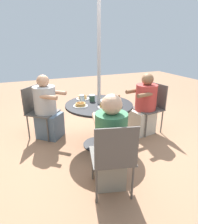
# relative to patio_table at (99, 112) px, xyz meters

# --- Properties ---
(ground_plane) EXTENTS (12.00, 12.00, 0.00)m
(ground_plane) POSITION_rel_patio_table_xyz_m (0.00, 0.00, -0.58)
(ground_plane) COLOR #9E7051
(patio_table) EXTENTS (1.05, 1.05, 0.72)m
(patio_table) POSITION_rel_patio_table_xyz_m (0.00, 0.00, 0.00)
(patio_table) COLOR black
(patio_table) RESTS_ON ground
(umbrella_pole) EXTENTS (0.05, 0.05, 2.37)m
(umbrella_pole) POSITION_rel_patio_table_xyz_m (0.00, 0.00, 0.61)
(umbrella_pole) COLOR #ADADB2
(umbrella_pole) RESTS_ON ground
(patio_chair_north) EXTENTS (0.65, 0.65, 0.90)m
(patio_chair_north) POSITION_rel_patio_table_xyz_m (0.76, 0.85, -0.06)
(patio_chair_north) COLOR #514C47
(patio_chair_north) RESTS_ON ground
(diner_north) EXTENTS (0.59, 0.60, 1.12)m
(diner_north) POSITION_rel_patio_table_xyz_m (0.64, 0.71, -0.08)
(diner_north) COLOR slate
(diner_north) RESTS_ON ground
(patio_chair_east) EXTENTS (0.57, 0.57, 0.90)m
(patio_chair_east) POSITION_rel_patio_table_xyz_m (-1.10, 0.29, -0.06)
(patio_chair_east) COLOR #514C47
(patio_chair_east) RESTS_ON ground
(diner_east) EXTENTS (0.53, 0.45, 1.15)m
(diner_east) POSITION_rel_patio_table_xyz_m (-0.93, 0.25, -0.06)
(diner_east) COLOR gray
(diner_east) RESTS_ON ground
(patio_chair_south) EXTENTS (0.52, 0.52, 0.90)m
(patio_chair_south) POSITION_rel_patio_table_xyz_m (0.15, -1.13, -0.06)
(patio_chair_south) COLOR #514C47
(patio_chair_south) RESTS_ON ground
(diner_south) EXTENTS (0.43, 0.54, 1.11)m
(diner_south) POSITION_rel_patio_table_xyz_m (0.13, -0.95, -0.08)
(diner_south) COLOR beige
(diner_south) RESTS_ON ground
(pancake_plate_a) EXTENTS (0.22, 0.22, 0.06)m
(pancake_plate_a) POSITION_rel_patio_table_xyz_m (-0.00, 0.30, 0.17)
(pancake_plate_a) COLOR white
(pancake_plate_a) RESTS_ON patio_table
(pancake_plate_b) EXTENTS (0.22, 0.22, 0.07)m
(pancake_plate_b) POSITION_rel_patio_table_xyz_m (0.35, 0.15, 0.17)
(pancake_plate_b) COLOR white
(pancake_plate_b) RESTS_ON patio_table
(pancake_plate_c) EXTENTS (0.22, 0.22, 0.08)m
(pancake_plate_c) POSITION_rel_patio_table_xyz_m (-0.19, -0.02, 0.17)
(pancake_plate_c) COLOR white
(pancake_plate_c) RESTS_ON patio_table
(pancake_plate_d) EXTENTS (0.22, 0.22, 0.06)m
(pancake_plate_d) POSITION_rel_patio_table_xyz_m (0.09, -0.18, 0.16)
(pancake_plate_d) COLOR white
(pancake_plate_d) RESTS_ON patio_table
(syrup_bottle) EXTENTS (0.09, 0.06, 0.16)m
(syrup_bottle) POSITION_rel_patio_table_xyz_m (-0.19, -0.25, 0.20)
(syrup_bottle) COLOR #602D0F
(syrup_bottle) RESTS_ON patio_table
(coffee_cup) EXTENTS (0.09, 0.09, 0.11)m
(coffee_cup) POSITION_rel_patio_table_xyz_m (0.17, 0.05, 0.20)
(coffee_cup) COLOR #33513D
(coffee_cup) RESTS_ON patio_table
(drinking_glass_a) EXTENTS (0.08, 0.08, 0.11)m
(drinking_glass_a) POSITION_rel_patio_table_xyz_m (0.20, 0.21, 0.20)
(drinking_glass_a) COLOR silver
(drinking_glass_a) RESTS_ON patio_table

